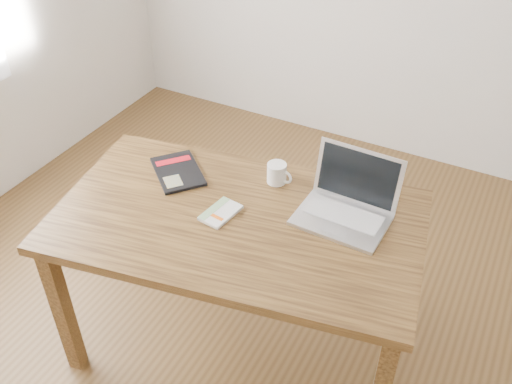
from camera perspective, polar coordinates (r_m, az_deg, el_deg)
The scene contains 6 objects.
room at distance 1.76m, azimuth -1.22°, elevation 9.82°, with size 4.04×4.04×2.70m.
desk at distance 2.27m, azimuth -1.83°, elevation -4.25°, with size 1.54×1.04×0.75m.
white_guidebook at distance 2.22m, azimuth -3.56°, elevation -2.09°, with size 0.12×0.18×0.01m.
black_guidebook at distance 2.46m, azimuth -7.83°, elevation 2.05°, with size 0.32×0.31×0.01m.
laptop at distance 2.22m, azimuth 9.09°, elevation -1.19°, with size 0.35×0.30×0.24m.
coffee_mug at distance 2.36m, azimuth 2.14°, elevation 1.91°, with size 0.12×0.08×0.09m.
Camera 1 is at (0.68, -1.35, 2.18)m, focal length 40.00 mm.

